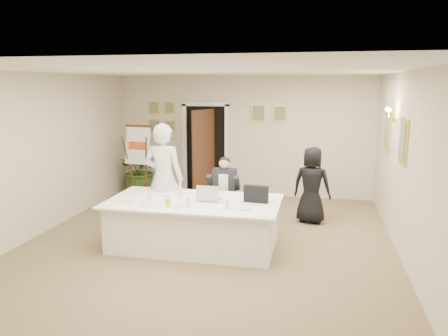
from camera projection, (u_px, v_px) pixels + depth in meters
floor at (207, 245)px, 7.16m from camera, size 7.00×7.00×0.00m
ceiling at (206, 71)px, 6.63m from camera, size 6.00×7.00×0.02m
wall_back at (243, 136)px, 10.26m from camera, size 6.00×0.10×2.80m
wall_front at (99, 233)px, 3.53m from camera, size 6.00×0.10×2.80m
wall_left at (38, 155)px, 7.51m from camera, size 0.10×7.00×2.80m
wall_right at (408, 169)px, 6.28m from camera, size 0.10×7.00×2.80m
doorway at (205, 151)px, 10.33m from camera, size 1.14×0.86×2.20m
pictures_back_wall at (210, 117)px, 10.31m from camera, size 3.40×0.06×0.80m
pictures_right_wall at (394, 135)px, 7.37m from camera, size 0.06×2.20×0.80m
wall_sconce at (391, 114)px, 7.32m from camera, size 0.20×0.30×0.24m
conference_table at (194, 223)px, 7.02m from camera, size 2.75×1.46×0.78m
seated_man at (224, 192)px, 7.93m from camera, size 0.66×0.69×1.33m
flip_chart at (141, 167)px, 9.80m from camera, size 0.60×0.41×1.69m
standing_man at (164, 179)px, 7.64m from camera, size 0.73×0.50×1.95m
standing_woman at (312, 185)px, 8.23m from camera, size 0.80×0.61×1.46m
potted_palm at (141, 169)px, 10.63m from camera, size 1.32×1.27×1.13m
laptop at (209, 191)px, 6.96m from camera, size 0.39×0.40×0.28m
laptop_bag at (256, 194)px, 6.82m from camera, size 0.39×0.15×0.27m
paper_stack at (241, 208)px, 6.49m from camera, size 0.32×0.23×0.03m
plate_left at (126, 201)px, 6.86m from camera, size 0.22×0.22×0.01m
plate_mid at (147, 204)px, 6.69m from camera, size 0.23×0.23×0.01m
plate_near at (177, 207)px, 6.56m from camera, size 0.25×0.25×0.01m
glass_a at (150, 196)px, 6.95m from camera, size 0.08×0.08×0.14m
glass_b at (188, 203)px, 6.56m from camera, size 0.07×0.07×0.14m
glass_c at (227, 204)px, 6.47m from camera, size 0.07×0.07×0.14m
glass_d at (180, 191)px, 7.25m from camera, size 0.08×0.08×0.14m
oj_glass at (168, 203)px, 6.57m from camera, size 0.09×0.09×0.13m
steel_jug at (167, 199)px, 6.83m from camera, size 0.10×0.10×0.11m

